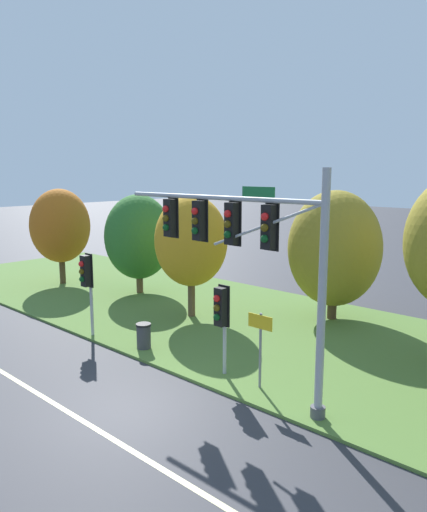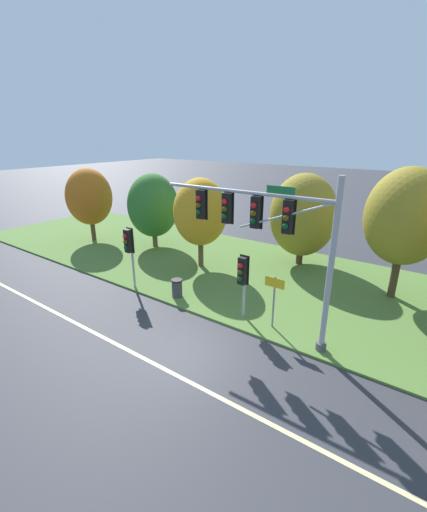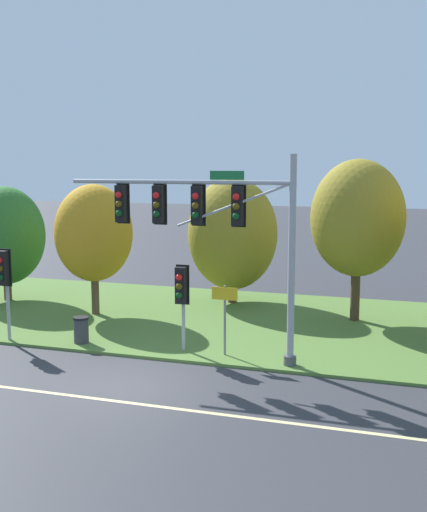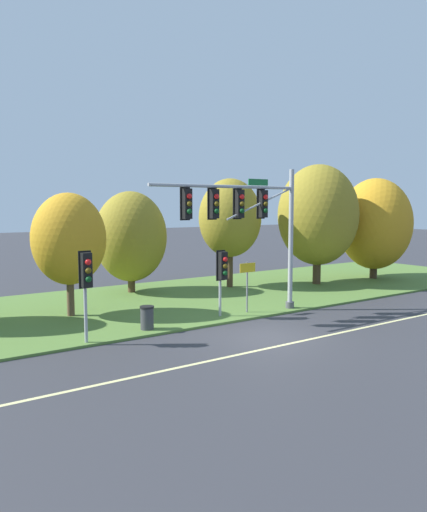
% 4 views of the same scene
% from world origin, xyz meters
% --- Properties ---
extents(ground_plane, '(160.00, 160.00, 0.00)m').
position_xyz_m(ground_plane, '(0.00, 0.00, 0.00)').
color(ground_plane, '#333338').
extents(lane_stripe, '(36.00, 0.16, 0.01)m').
position_xyz_m(lane_stripe, '(0.00, -1.20, 0.00)').
color(lane_stripe, beige).
rests_on(lane_stripe, ground).
extents(grass_verge, '(48.00, 11.50, 0.10)m').
position_xyz_m(grass_verge, '(0.00, 8.25, 0.05)').
color(grass_verge, '#517533').
rests_on(grass_verge, ground).
extents(traffic_signal_mast, '(7.66, 0.49, 6.55)m').
position_xyz_m(traffic_signal_mast, '(1.48, 3.07, 4.53)').
color(traffic_signal_mast, '#9EA0A5').
rests_on(traffic_signal_mast, grass_verge).
extents(pedestrian_signal_near_kerb, '(0.46, 0.55, 2.94)m').
position_xyz_m(pedestrian_signal_near_kerb, '(0.31, 3.39, 2.20)').
color(pedestrian_signal_near_kerb, '#9EA0A5').
rests_on(pedestrian_signal_near_kerb, grass_verge).
extents(pedestrian_signal_further_along, '(0.46, 0.55, 3.30)m').
position_xyz_m(pedestrian_signal_further_along, '(-6.09, 2.67, 2.52)').
color(pedestrian_signal_further_along, '#9EA0A5').
rests_on(pedestrian_signal_further_along, grass_verge).
extents(route_sign_post, '(0.87, 0.08, 2.32)m').
position_xyz_m(route_sign_post, '(1.79, 3.49, 1.64)').
color(route_sign_post, slate).
rests_on(route_sign_post, grass_verge).
extents(tree_nearest_road, '(3.37, 3.37, 5.46)m').
position_xyz_m(tree_nearest_road, '(-15.29, 6.93, 3.45)').
color(tree_nearest_road, '#4C3823').
rests_on(tree_nearest_road, grass_verge).
extents(tree_left_of_mast, '(3.59, 3.59, 5.25)m').
position_xyz_m(tree_left_of_mast, '(-10.31, 8.61, 3.10)').
color(tree_left_of_mast, brown).
rests_on(tree_left_of_mast, grass_verge).
extents(tree_behind_signpost, '(3.23, 3.23, 5.44)m').
position_xyz_m(tree_behind_signpost, '(-5.09, 7.39, 3.51)').
color(tree_behind_signpost, brown).
rests_on(tree_behind_signpost, grass_verge).
extents(tree_mid_verge, '(4.03, 4.03, 5.66)m').
position_xyz_m(tree_mid_verge, '(-0.27, 11.36, 3.23)').
color(tree_mid_verge, '#4C3823').
rests_on(tree_mid_verge, grass_verge).
extents(trash_bin, '(0.56, 0.56, 0.93)m').
position_xyz_m(trash_bin, '(-3.43, 3.28, 0.57)').
color(trash_bin, '#38383D').
rests_on(trash_bin, grass_verge).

